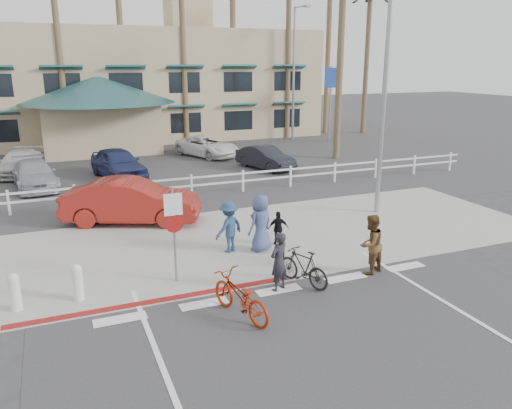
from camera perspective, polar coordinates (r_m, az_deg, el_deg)
name	(u,v)px	position (r m, az deg, el deg)	size (l,w,h in m)	color
ground	(289,300)	(12.60, 3.77, -10.88)	(140.00, 140.00, 0.00)	#333335
bike_path	(330,340)	(11.06, 8.48, -15.11)	(12.00, 16.00, 0.01)	#333335
sidewalk_plaza	(229,242)	(16.41, -3.15, -4.29)	(22.00, 7.00, 0.01)	gray
cross_street	(195,210)	(20.05, -6.93, -0.60)	(40.00, 5.00, 0.01)	#333335
parking_lot	(150,166)	(29.07, -12.02, 4.35)	(50.00, 16.00, 0.01)	#333335
curb_red	(158,301)	(12.77, -11.11, -10.73)	(7.00, 0.25, 0.02)	maroon
rail_fence	(194,186)	(21.91, -7.13, 2.16)	(29.40, 0.16, 1.00)	silver
building	(140,62)	(41.65, -13.15, 15.53)	(28.00, 16.00, 11.30)	tan
sign_post	(174,230)	(13.25, -9.35, -2.88)	(0.50, 0.10, 2.90)	gray
bollard_0	(78,282)	(13.14, -19.72, -8.38)	(0.26, 0.26, 0.95)	silver
bollard_1	(15,292)	(13.19, -25.85, -9.00)	(0.26, 0.26, 0.95)	silver
streetlight_0	(384,95)	(19.39, 14.44, 11.99)	(0.60, 2.00, 9.00)	gray
streetlight_1	(294,75)	(38.09, 4.32, 14.53)	(0.60, 2.00, 9.50)	gray
info_sign	(330,103)	(37.39, 8.46, 11.39)	(1.20, 0.16, 5.60)	navy
palm_3	(58,40)	(35.10, -21.68, 17.06)	(4.00, 4.00, 14.00)	#163A17
palm_4	(121,34)	(36.45, -15.21, 18.31)	(4.00, 4.00, 15.00)	#163A17
palm_5	(183,50)	(36.21, -8.31, 17.11)	(4.00, 4.00, 13.00)	#163A17
palm_6	(233,22)	(38.44, -2.67, 20.16)	(4.00, 4.00, 17.00)	#163A17
palm_7	(288,44)	(38.99, 3.71, 17.88)	(4.00, 4.00, 14.00)	#163A17
palm_8	(329,38)	(41.78, 8.29, 18.31)	(4.00, 4.00, 15.00)	#163A17
palm_9	(367,51)	(42.51, 12.59, 16.72)	(4.00, 4.00, 13.00)	#163A17
palm_11	(341,38)	(30.62, 9.70, 18.23)	(4.00, 4.00, 14.00)	#163A17
bike_red	(240,297)	(11.60, -1.84, -10.47)	(0.69, 1.98, 1.04)	#911F07
rider_red	(279,262)	(12.79, 2.62, -6.56)	(0.57, 0.38, 1.57)	black
bike_black	(303,267)	(13.25, 5.43, -7.15)	(0.47, 1.66, 1.00)	black
rider_black	(370,244)	(14.14, 12.95, -4.45)	(0.82, 0.64, 1.70)	brown
pedestrian_a	(229,227)	(15.34, -3.12, -2.60)	(1.04, 0.60, 1.60)	navy
pedestrian_child	(278,228)	(16.01, 2.57, -2.73)	(0.65, 0.27, 1.11)	black
pedestrian_b	(261,223)	(15.38, 0.54, -2.13)	(0.88, 0.57, 1.81)	#3D4C76
car_white_sedan	(132,201)	(18.69, -14.03, 0.36)	(1.71, 4.89, 1.61)	maroon
lot_car_1	(35,175)	(25.46, -23.98, 3.14)	(1.77, 4.35, 1.26)	#9295A4
lot_car_2	(118,163)	(26.19, -15.47, 4.56)	(1.80, 4.47, 1.52)	#1C244F
lot_car_3	(265,158)	(27.47, 1.08, 5.36)	(1.32, 3.79, 1.25)	black
lot_car_4	(20,163)	(28.93, -25.40, 4.34)	(1.72, 4.23, 1.23)	silver
lot_car_5	(207,146)	(31.39, -5.59, 6.64)	(2.09, 4.53, 1.26)	white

